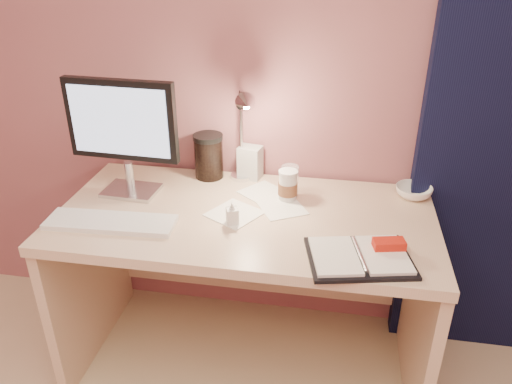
% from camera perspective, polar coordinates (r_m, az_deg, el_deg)
% --- Properties ---
extents(desk, '(1.40, 0.70, 0.73)m').
position_cam_1_polar(desk, '(2.04, -0.79, -7.00)').
color(desk, beige).
rests_on(desk, ground).
extents(monitor, '(0.43, 0.16, 0.46)m').
position_cam_1_polar(monitor, '(1.96, -14.94, 7.15)').
color(monitor, silver).
rests_on(monitor, desk).
extents(keyboard, '(0.47, 0.16, 0.02)m').
position_cam_1_polar(keyboard, '(1.85, -16.26, -3.34)').
color(keyboard, silver).
rests_on(keyboard, desk).
extents(planner, '(0.37, 0.31, 0.05)m').
position_cam_1_polar(planner, '(1.63, 12.01, -7.14)').
color(planner, black).
rests_on(planner, desk).
extents(paper_a, '(0.21, 0.21, 0.00)m').
position_cam_1_polar(paper_a, '(1.89, 3.00, -1.84)').
color(paper_a, white).
rests_on(paper_a, desk).
extents(paper_b, '(0.22, 0.22, 0.00)m').
position_cam_1_polar(paper_b, '(2.00, 0.84, -0.06)').
color(paper_b, white).
rests_on(paper_b, desk).
extents(paper_c, '(0.23, 0.23, 0.00)m').
position_cam_1_polar(paper_c, '(1.85, -2.48, -2.49)').
color(paper_c, white).
rests_on(paper_c, desk).
extents(coffee_cup, '(0.08, 0.08, 0.12)m').
position_cam_1_polar(coffee_cup, '(1.93, 3.66, 0.67)').
color(coffee_cup, silver).
rests_on(coffee_cup, desk).
extents(clear_cup, '(0.07, 0.07, 0.12)m').
position_cam_1_polar(clear_cup, '(1.97, 3.87, 1.31)').
color(clear_cup, white).
rests_on(clear_cup, desk).
extents(bowl, '(0.14, 0.14, 0.04)m').
position_cam_1_polar(bowl, '(2.06, 17.58, 0.01)').
color(bowl, white).
rests_on(bowl, desk).
extents(lotion_bottle, '(0.05, 0.05, 0.09)m').
position_cam_1_polar(lotion_bottle, '(1.77, -2.74, -2.37)').
color(lotion_bottle, silver).
rests_on(lotion_bottle, desk).
extents(dark_jar, '(0.12, 0.12, 0.17)m').
position_cam_1_polar(dark_jar, '(2.11, -5.42, 3.86)').
color(dark_jar, black).
rests_on(dark_jar, desk).
extents(product_box, '(0.11, 0.09, 0.14)m').
position_cam_1_polar(product_box, '(2.10, -0.67, 3.42)').
color(product_box, '#BBBBB6').
rests_on(product_box, desk).
extents(desk_lamp, '(0.15, 0.25, 0.41)m').
position_cam_1_polar(desk_lamp, '(1.95, -3.24, 7.35)').
color(desk_lamp, silver).
rests_on(desk_lamp, desk).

